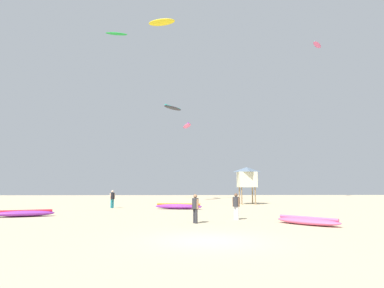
{
  "coord_description": "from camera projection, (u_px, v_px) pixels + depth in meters",
  "views": [
    {
      "loc": [
        -1.1,
        -13.61,
        2.14
      ],
      "look_at": [
        0.0,
        21.14,
        6.28
      ],
      "focal_mm": 32.25,
      "sensor_mm": 36.0,
      "label": 1
    }
  ],
  "objects": [
    {
      "name": "kite_aloft_1",
      "position": [
        187.0,
        126.0,
        50.73
      ],
      "size": [
        1.49,
        3.86,
        0.56
      ],
      "color": "#E5598C"
    },
    {
      "name": "person_left",
      "position": [
        236.0,
        204.0,
        21.45
      ],
      "size": [
        0.4,
        0.43,
        1.63
      ],
      "rotation": [
        0.0,
        0.0,
        0.74
      ],
      "color": "silver",
      "rests_on": "ground"
    },
    {
      "name": "kite_aloft_4",
      "position": [
        173.0,
        108.0,
        45.7
      ],
      "size": [
        2.84,
        3.33,
        0.41
      ],
      "color": "#2D2D33"
    },
    {
      "name": "kite_aloft_3",
      "position": [
        317.0,
        45.0,
        58.13
      ],
      "size": [
        2.68,
        3.14,
        0.4
      ],
      "color": "#E5598C"
    },
    {
      "name": "ground_plane",
      "position": [
        209.0,
        241.0,
        13.29
      ],
      "size": [
        120.0,
        120.0,
        0.0
      ],
      "primitive_type": "plane",
      "color": "#C6B28C"
    },
    {
      "name": "kite_aloft_2",
      "position": [
        162.0,
        22.0,
        46.66
      ],
      "size": [
        3.86,
        2.05,
        0.88
      ],
      "color": "yellow"
    },
    {
      "name": "kite_aloft_0",
      "position": [
        117.0,
        34.0,
        48.62
      ],
      "size": [
        3.12,
        1.35,
        0.37
      ],
      "color": "green"
    },
    {
      "name": "kite_grounded_far",
      "position": [
        308.0,
        221.0,
        18.61
      ],
      "size": [
        3.21,
        3.47,
        0.45
      ],
      "color": "#E5598C",
      "rests_on": "ground"
    },
    {
      "name": "kite_grounded_mid",
      "position": [
        24.0,
        214.0,
        23.31
      ],
      "size": [
        4.0,
        2.38,
        0.5
      ],
      "color": "purple",
      "rests_on": "ground"
    },
    {
      "name": "person_foreground",
      "position": [
        195.0,
        206.0,
        19.45
      ],
      "size": [
        0.37,
        0.47,
        1.62
      ],
      "rotation": [
        0.0,
        0.0,
        0.59
      ],
      "color": "#2D2D33",
      "rests_on": "ground"
    },
    {
      "name": "lifeguard_tower",
      "position": [
        247.0,
        177.0,
        38.81
      ],
      "size": [
        2.3,
        2.3,
        4.15
      ],
      "color": "#8C704C",
      "rests_on": "ground"
    },
    {
      "name": "kite_grounded_near",
      "position": [
        178.0,
        206.0,
        30.72
      ],
      "size": [
        4.42,
        2.13,
        0.53
      ],
      "color": "purple",
      "rests_on": "ground"
    },
    {
      "name": "person_midground",
      "position": [
        112.0,
        198.0,
        32.26
      ],
      "size": [
        0.43,
        0.41,
        1.65
      ],
      "rotation": [
        0.0,
        0.0,
        2.32
      ],
      "color": "teal",
      "rests_on": "ground"
    }
  ]
}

